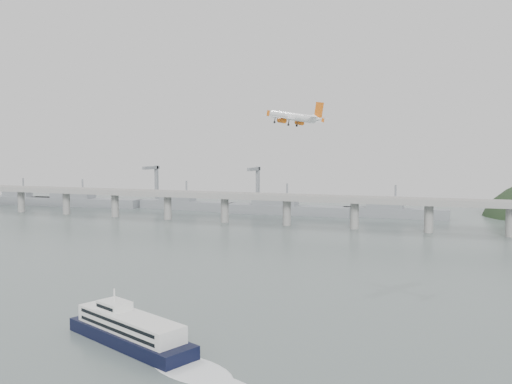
% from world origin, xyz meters
% --- Properties ---
extents(ground, '(900.00, 900.00, 0.00)m').
position_xyz_m(ground, '(0.00, 0.00, 0.00)').
color(ground, '#566462').
rests_on(ground, ground).
extents(bridge, '(800.00, 22.00, 23.90)m').
position_xyz_m(bridge, '(-1.15, 200.00, 17.65)').
color(bridge, gray).
rests_on(bridge, ground).
extents(distant_fleet, '(453.00, 60.90, 40.00)m').
position_xyz_m(distant_fleet, '(-155.36, 265.08, 6.22)').
color(distant_fleet, slate).
rests_on(distant_fleet, ground).
extents(ferry, '(74.51, 36.29, 14.78)m').
position_xyz_m(ferry, '(1.06, -50.78, 4.01)').
color(ferry, black).
rests_on(ferry, ground).
extents(airliner, '(35.13, 32.97, 10.69)m').
position_xyz_m(airliner, '(14.36, 67.34, 71.02)').
color(airliner, white).
rests_on(airliner, ground).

